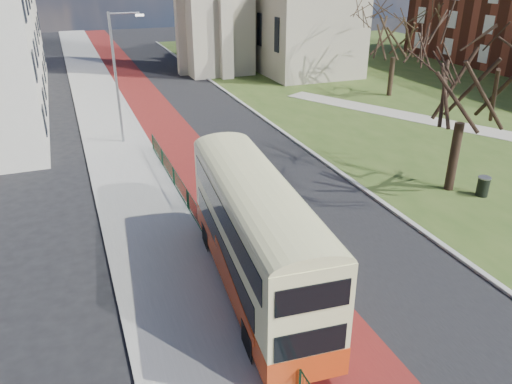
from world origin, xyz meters
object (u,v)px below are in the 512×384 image
litter_bin (483,186)px  streetlamp (118,72)px  winter_tree_near (470,65)px  winter_tree_far (397,25)px  bus (255,232)px

litter_bin → streetlamp: bearing=136.5°
winter_tree_near → winter_tree_far: 20.14m
winter_tree_near → litter_bin: bearing=-51.6°
streetlamp → litter_bin: size_ratio=7.90×
winter_tree_near → litter_bin: winter_tree_near is taller
winter_tree_far → bus: bearing=-133.5°
winter_tree_near → winter_tree_far: winter_tree_near is taller
winter_tree_far → litter_bin: (-7.90, -19.32, -5.40)m
bus → winter_tree_near: bearing=24.7°
bus → winter_tree_near: size_ratio=1.12×
bus → winter_tree_near: 13.89m
streetlamp → bus: streetlamp is taller
bus → litter_bin: bus is taller
winter_tree_far → winter_tree_near: bearing=-116.2°
bus → litter_bin: (13.51, 3.28, -1.86)m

